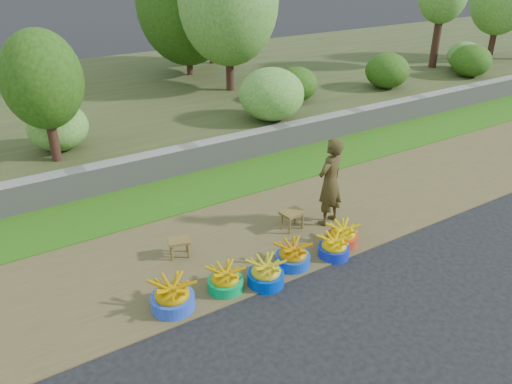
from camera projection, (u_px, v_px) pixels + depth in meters
ground_plane at (316, 271)px, 7.05m from camera, size 120.00×120.00×0.00m
dirt_shoulder at (267, 232)px, 7.99m from camera, size 80.00×2.50×0.02m
grass_verge at (209, 185)px, 9.50m from camera, size 80.00×1.50×0.04m
retaining_wall at (189, 159)px, 10.03m from camera, size 80.00×0.35×0.55m
earth_bank at (113, 102)px, 13.75m from camera, size 80.00×10.00×0.50m
basin_a at (172, 297)px, 6.24m from camera, size 0.55×0.55×0.41m
basin_b at (225, 280)px, 6.59m from camera, size 0.48×0.48×0.36m
basin_c at (266, 274)px, 6.71m from camera, size 0.50×0.50×0.37m
basin_d at (293, 256)px, 7.09m from camera, size 0.50×0.50×0.37m
basin_e at (334, 247)px, 7.32m from camera, size 0.46×0.46×0.34m
basin_f at (343, 235)px, 7.61m from camera, size 0.48×0.48×0.36m
stool_left at (179, 243)px, 7.26m from camera, size 0.37×0.32×0.28m
stool_right at (292, 215)px, 7.95m from camera, size 0.38×0.30×0.31m
vendor_woman at (330, 182)px, 7.92m from camera, size 0.61×0.48×1.47m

